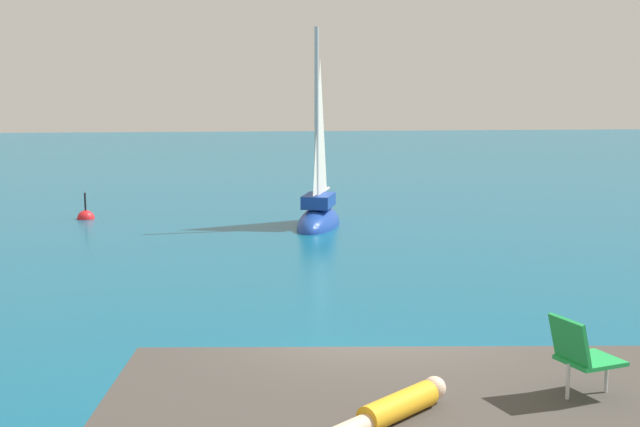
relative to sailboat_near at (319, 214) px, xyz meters
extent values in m
plane|color=#0F5675|center=(-1.15, -14.37, -0.35)|extent=(160.00, 160.00, 0.00)
ellipsoid|color=#193D99|center=(-0.01, -0.02, -0.35)|extent=(2.14, 3.61, 1.17)
cube|color=#193D99|center=(-0.01, -0.02, 0.43)|extent=(1.23, 1.67, 0.38)
cylinder|color=#B7B7BC|center=(-0.10, -0.32, 2.90)|extent=(0.13, 0.13, 5.33)
cylinder|color=#B2B2B7|center=(0.22, 0.69, 0.61)|extent=(0.73, 2.07, 0.10)
pyramid|color=silver|center=(0.08, 0.25, 2.69)|extent=(0.57, 1.65, 4.05)
cylinder|color=gold|center=(-1.50, -17.60, 0.84)|extent=(0.85, 0.76, 0.24)
sphere|color=beige|center=(-1.07, -17.25, 0.86)|extent=(0.22, 0.22, 0.22)
cube|color=green|center=(0.46, -17.26, 1.07)|extent=(0.63, 0.60, 0.04)
cube|color=green|center=(0.21, -17.33, 1.30)|extent=(0.28, 0.50, 0.45)
cylinder|color=silver|center=(0.66, -17.20, 0.90)|extent=(0.04, 0.04, 0.35)
cylinder|color=silver|center=(0.21, -17.33, 0.90)|extent=(0.04, 0.04, 0.35)
sphere|color=red|center=(-7.26, 2.37, -0.35)|extent=(0.56, 0.56, 0.56)
cylinder|color=black|center=(-7.26, 2.37, 0.20)|extent=(0.06, 0.06, 0.60)
camera|label=1|loc=(-3.08, -24.46, 3.60)|focal=46.07mm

